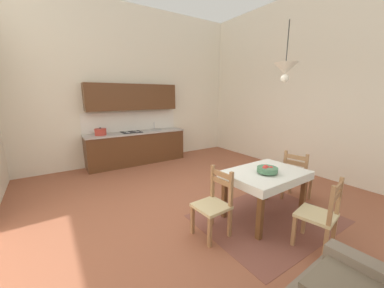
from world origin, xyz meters
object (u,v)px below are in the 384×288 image
Objects in this scene: dining_table at (265,180)px; dining_chair_camera_side at (320,215)px; dining_chair_window_side at (297,177)px; fruit_bowl at (267,170)px; kitchen_cabinetry at (136,133)px; dining_chair_tv_side at (214,204)px; pendant_lamp at (285,69)px.

dining_chair_camera_side is (-0.03, -0.86, -0.17)m from dining_table.
dining_chair_window_side reaches higher than dining_table.
fruit_bowl is at bearing -133.09° from dining_table.
kitchen_cabinetry is 2.93× the size of dining_chair_tv_side.
pendant_lamp reaches higher than dining_chair_tv_side.
dining_chair_camera_side is (0.63, -4.79, -0.41)m from kitchen_cabinetry.
kitchen_cabinetry is at bearing 97.50° from dining_chair_camera_side.
dining_table is 1.35× the size of dining_chair_window_side.
dining_chair_window_side is at bearing -0.75° from dining_chair_tv_side.
dining_table is at bearing -4.72° from dining_chair_tv_side.
dining_chair_tv_side is 1.16× the size of pendant_lamp.
dining_table is 0.97m from dining_chair_tv_side.
kitchen_cabinetry is 4.34m from pendant_lamp.
kitchen_cabinetry is at bearing 98.58° from fruit_bowl.
pendant_lamp is at bearing -14.65° from fruit_bowl.
dining_chair_window_side is at bearing 10.93° from pendant_lamp.
dining_chair_window_side is 1.00× the size of dining_chair_camera_side.
kitchen_cabinetry is 3.88m from dining_chair_tv_side.
dining_table is 1.35× the size of dining_chair_camera_side.
kitchen_cabinetry reaches higher than dining_chair_window_side.
dining_chair_tv_side is (-0.29, -3.85, -0.41)m from kitchen_cabinetry.
dining_chair_tv_side is 2.11m from pendant_lamp.
dining_table is (0.67, -3.93, -0.25)m from kitchen_cabinetry.
kitchen_cabinetry is 2.93× the size of dining_chair_window_side.
pendant_lamp reaches higher than dining_chair_window_side.
dining_chair_tv_side and dining_chair_camera_side have the same top height.
dining_chair_tv_side is at bearing 175.28° from dining_table.
dining_chair_camera_side is at bearing -88.01° from fruit_bowl.
dining_chair_camera_side reaches higher than dining_table.
pendant_lamp reaches higher than fruit_bowl.
dining_chair_window_side is (1.92, -0.02, 0.00)m from dining_chair_tv_side.
dining_chair_window_side is 1.10m from fruit_bowl.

